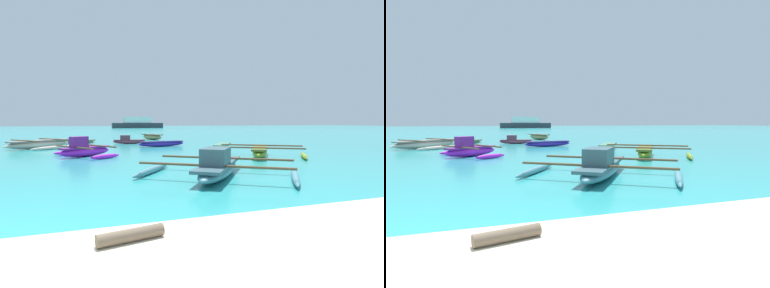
{
  "view_description": "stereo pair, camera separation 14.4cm",
  "coord_description": "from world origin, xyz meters",
  "views": [
    {
      "loc": [
        1.93,
        -3.2,
        1.57
      ],
      "look_at": [
        7.72,
        13.87,
        0.25
      ],
      "focal_mm": 28.0,
      "sensor_mm": 36.0,
      "label": 1
    },
    {
      "loc": [
        2.07,
        -3.24,
        1.57
      ],
      "look_at": [
        7.72,
        13.87,
        0.25
      ],
      "focal_mm": 28.0,
      "sensor_mm": 36.0,
      "label": 2
    }
  ],
  "objects": [
    {
      "name": "moored_boat_0",
      "position": [
        1.64,
        11.29,
        0.3
      ],
      "size": [
        2.98,
        3.43,
        0.93
      ],
      "rotation": [
        0.0,
        0.0,
        0.59
      ],
      "color": "#B921CF",
      "rests_on": "ground_plane"
    },
    {
      "name": "moored_boat_1",
      "position": [
        8.93,
        12.14,
        0.2
      ],
      "size": [
        2.07,
        2.73,
        0.36
      ],
      "rotation": [
        0.0,
        0.0,
        1.01
      ],
      "color": "#64CC9E",
      "rests_on": "ground_plane"
    },
    {
      "name": "moored_boat_2",
      "position": [
        9.18,
        8.58,
        0.24
      ],
      "size": [
        4.51,
        4.01,
        0.51
      ],
      "rotation": [
        0.0,
        0.0,
        0.98
      ],
      "color": "olive",
      "rests_on": "ground_plane"
    },
    {
      "name": "moored_boat_3",
      "position": [
        4.55,
        18.86,
        0.22
      ],
      "size": [
        2.45,
        1.03,
        0.62
      ],
      "rotation": [
        0.0,
        0.0,
        -0.23
      ],
      "color": "#9A405A",
      "rests_on": "ground_plane"
    },
    {
      "name": "moored_boat_4",
      "position": [
        -1.01,
        16.78,
        0.25
      ],
      "size": [
        4.17,
        4.18,
        0.54
      ],
      "rotation": [
        0.0,
        0.0,
        0.71
      ],
      "color": "beige",
      "rests_on": "ground_plane"
    },
    {
      "name": "moored_boat_5",
      "position": [
        5.38,
        4.61,
        0.29
      ],
      "size": [
        5.1,
        4.67,
        0.87
      ],
      "rotation": [
        0.0,
        0.0,
        0.96
      ],
      "color": "teal",
      "rests_on": "ground_plane"
    },
    {
      "name": "moored_boat_6",
      "position": [
        7.18,
        23.46,
        0.27
      ],
      "size": [
        1.69,
        2.66,
        0.49
      ],
      "rotation": [
        0.0,
        0.0,
        -1.14
      ],
      "color": "tan",
      "rests_on": "ground_plane"
    },
    {
      "name": "moored_boat_7",
      "position": [
        1.06,
        19.8,
        0.18
      ],
      "size": [
        2.54,
        1.56,
        0.31
      ],
      "rotation": [
        0.0,
        0.0,
        -0.39
      ],
      "color": "gray",
      "rests_on": "ground_plane"
    },
    {
      "name": "moored_boat_8",
      "position": [
        6.26,
        15.64,
        0.2
      ],
      "size": [
        3.14,
        0.96,
        0.35
      ],
      "rotation": [
        0.0,
        0.0,
        0.16
      ],
      "color": "#4023A5",
      "rests_on": "ground_plane"
    },
    {
      "name": "driftwood_0",
      "position": [
        2.37,
        0.4,
        0.2
      ],
      "size": [
        0.85,
        0.32,
        0.16
      ],
      "color": "#75604C",
      "rests_on": "beach_strip"
    },
    {
      "name": "distant_ferry",
      "position": [
        14.16,
        79.24,
        1.21
      ],
      "size": [
        13.56,
        2.98,
        2.98
      ],
      "color": "#2D333D",
      "rests_on": "ground_plane"
    }
  ]
}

